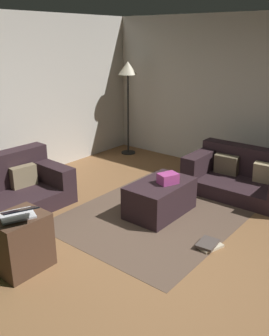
{
  "coord_description": "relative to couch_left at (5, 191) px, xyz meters",
  "views": [
    {
      "loc": [
        -2.75,
        -1.95,
        2.24
      ],
      "look_at": [
        0.45,
        0.64,
        0.75
      ],
      "focal_mm": 39.05,
      "sensor_mm": 36.0,
      "label": 1
    }
  ],
  "objects": [
    {
      "name": "ground_plane",
      "position": [
        0.34,
        -2.25,
        -0.28
      ],
      "size": [
        6.4,
        6.4,
        0.0
      ],
      "primitive_type": "plane",
      "color": "brown"
    },
    {
      "name": "couch_left",
      "position": [
        0.0,
        0.0,
        0.0
      ],
      "size": [
        1.62,
        0.94,
        0.73
      ],
      "rotation": [
        0.0,
        0.0,
        3.11
      ],
      "color": "#2D1E23",
      "rests_on": "ground_plane"
    },
    {
      "name": "couch_right",
      "position": [
        2.58,
        -2.26,
        -0.01
      ],
      "size": [
        0.93,
        1.58,
        0.66
      ],
      "rotation": [
        0.0,
        0.0,
        1.58
      ],
      "color": "#2D1E23",
      "rests_on": "ground_plane"
    },
    {
      "name": "ottoman",
      "position": [
        1.23,
        -1.68,
        -0.06
      ],
      "size": [
        0.93,
        0.57,
        0.44
      ],
      "primitive_type": "cube",
      "color": "#2D1E23",
      "rests_on": "ground_plane"
    },
    {
      "name": "gift_box",
      "position": [
        1.28,
        -1.77,
        0.23
      ],
      "size": [
        0.29,
        0.26,
        0.13
      ],
      "primitive_type": "cube",
      "rotation": [
        0.0,
        0.0,
        -0.38
      ],
      "color": "#B23F8C",
      "rests_on": "ottoman"
    },
    {
      "name": "tv_remote",
      "position": [
        1.36,
        -1.65,
        0.17
      ],
      "size": [
        0.13,
        0.16,
        0.02
      ],
      "primitive_type": "cube",
      "rotation": [
        0.0,
        0.0,
        0.55
      ],
      "color": "black",
      "rests_on": "ottoman"
    },
    {
      "name": "side_table",
      "position": [
        -0.65,
        -1.3,
        0.01
      ],
      "size": [
        0.52,
        0.44,
        0.58
      ],
      "primitive_type": "cube",
      "color": "#4C3323",
      "rests_on": "ground_plane"
    },
    {
      "name": "laptop",
      "position": [
        -0.67,
        -1.36,
        0.36
      ],
      "size": [
        0.46,
        0.51,
        0.19
      ],
      "color": "silver",
      "rests_on": "side_table"
    },
    {
      "name": "book_stack",
      "position": [
        0.88,
        -2.6,
        -0.25
      ],
      "size": [
        0.31,
        0.26,
        0.06
      ],
      "color": "beige",
      "rests_on": "ground_plane"
    },
    {
      "name": "corner_lamp",
      "position": [
        3.01,
        0.36,
        1.26
      ],
      "size": [
        0.36,
        0.36,
        1.79
      ],
      "color": "black",
      "rests_on": "ground_plane"
    },
    {
      "name": "area_rug",
      "position": [
        1.23,
        -1.68,
        -0.27
      ],
      "size": [
        2.6,
        2.0,
        0.01
      ],
      "primitive_type": "cube",
      "color": "brown",
      "rests_on": "ground_plane"
    }
  ]
}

